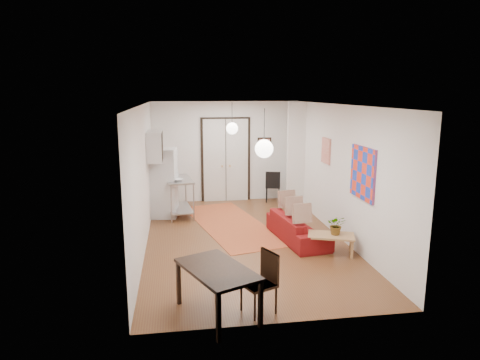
{
  "coord_description": "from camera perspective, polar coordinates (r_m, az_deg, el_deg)",
  "views": [
    {
      "loc": [
        -1.41,
        -8.78,
        3.16
      ],
      "look_at": [
        -0.04,
        0.36,
        1.25
      ],
      "focal_mm": 32.0,
      "sensor_mm": 36.0,
      "label": 1
    }
  ],
  "objects": [
    {
      "name": "black_side_chair",
      "position": [
        12.61,
        4.32,
        -0.38
      ],
      "size": [
        0.51,
        0.51,
        0.92
      ],
      "rotation": [
        0.0,
        0.0,
        2.89
      ],
      "color": "black",
      "rests_on": "floor"
    },
    {
      "name": "pendant_front",
      "position": [
        6.99,
        3.23,
        4.19
      ],
      "size": [
        0.3,
        0.3,
        0.8
      ],
      "color": "silver",
      "rests_on": "ceiling"
    },
    {
      "name": "kitchen_counter",
      "position": [
        11.15,
        -8.17,
        -1.5
      ],
      "size": [
        0.81,
        1.35,
        0.98
      ],
      "rotation": [
        0.0,
        0.0,
        0.14
      ],
      "color": "#A5A7A9",
      "rests_on": "floor"
    },
    {
      "name": "fridge",
      "position": [
        11.05,
        -10.08,
        -0.4
      ],
      "size": [
        0.7,
        0.7,
        1.77
      ],
      "primitive_type": "cube",
      "rotation": [
        0.0,
        0.0,
        -0.14
      ],
      "color": "silver",
      "rests_on": "floor"
    },
    {
      "name": "wall_left",
      "position": [
        8.97,
        -12.75,
        0.4
      ],
      "size": [
        0.02,
        7.0,
        2.9
      ],
      "primitive_type": "cube",
      "color": "silver",
      "rests_on": "floor"
    },
    {
      "name": "wall_cabinet",
      "position": [
        10.37,
        -11.29,
        4.47
      ],
      "size": [
        0.35,
        1.0,
        0.7
      ],
      "primitive_type": "cube",
      "color": "silver",
      "rests_on": "wall_left"
    },
    {
      "name": "stub_partition",
      "position": [
        11.92,
        7.47,
        3.32
      ],
      "size": [
        0.5,
        0.1,
        2.9
      ],
      "primitive_type": "cube",
      "color": "silver",
      "rests_on": "floor"
    },
    {
      "name": "floor",
      "position": [
        9.44,
        0.59,
        -7.88
      ],
      "size": [
        7.0,
        7.0,
        0.0
      ],
      "primitive_type": "plane",
      "color": "brown",
      "rests_on": "ground"
    },
    {
      "name": "poster_back",
      "position": [
        12.62,
        3.28,
        4.55
      ],
      "size": [
        0.4,
        0.03,
        0.5
      ],
      "primitive_type": "cube",
      "color": "red",
      "rests_on": "wall_back"
    },
    {
      "name": "sofa",
      "position": [
        9.37,
        7.71,
        -6.33
      ],
      "size": [
        1.01,
        2.01,
        0.56
      ],
      "primitive_type": "imported",
      "rotation": [
        0.0,
        0.0,
        1.71
      ],
      "color": "maroon",
      "rests_on": "floor"
    },
    {
      "name": "double_doors",
      "position": [
        12.47,
        -1.92,
        2.62
      ],
      "size": [
        1.44,
        0.06,
        2.5
      ],
      "primitive_type": "cube",
      "color": "silver",
      "rests_on": "wall_back"
    },
    {
      "name": "kilim_rug",
      "position": [
        10.46,
        -1.2,
        -5.89
      ],
      "size": [
        2.29,
        4.09,
        0.01
      ],
      "primitive_type": "cube",
      "rotation": [
        0.0,
        0.0,
        0.23
      ],
      "color": "#BF5F2F",
      "rests_on": "floor"
    },
    {
      "name": "coffee_table",
      "position": [
        8.7,
        12.05,
        -7.46
      ],
      "size": [
        1.01,
        0.77,
        0.4
      ],
      "rotation": [
        0.0,
        0.0,
        -0.34
      ],
      "color": "tan",
      "rests_on": "floor"
    },
    {
      "name": "pendant_back",
      "position": [
        10.91,
        -1.06,
        6.89
      ],
      "size": [
        0.3,
        0.3,
        0.8
      ],
      "color": "silver",
      "rests_on": "ceiling"
    },
    {
      "name": "dining_chair_near",
      "position": [
        6.4,
        2.36,
        -12.71
      ],
      "size": [
        0.56,
        0.67,
        0.9
      ],
      "rotation": [
        0.0,
        0.0,
        -1.15
      ],
      "color": "#331F10",
      "rests_on": "floor"
    },
    {
      "name": "wall_front",
      "position": [
        5.73,
        6.19,
        -5.75
      ],
      "size": [
        4.2,
        0.02,
        2.9
      ],
      "primitive_type": "cube",
      "color": "silver",
      "rests_on": "floor"
    },
    {
      "name": "potted_plant",
      "position": [
        8.66,
        12.74,
        -5.87
      ],
      "size": [
        0.43,
        0.4,
        0.39
      ],
      "primitive_type": "imported",
      "rotation": [
        0.0,
        0.0,
        -0.34
      ],
      "color": "#3E6C30",
      "rests_on": "coffee_table"
    },
    {
      "name": "bowl",
      "position": [
        10.77,
        -8.21,
        0.02
      ],
      "size": [
        0.28,
        0.28,
        0.06
      ],
      "primitive_type": "imported",
      "rotation": [
        0.0,
        0.0,
        0.24
      ],
      "color": "silver",
      "rests_on": "kitchen_counter"
    },
    {
      "name": "print_left",
      "position": [
        10.87,
        -11.98,
        5.03
      ],
      "size": [
        0.03,
        0.44,
        0.54
      ],
      "primitive_type": "cube",
      "color": "olive",
      "rests_on": "wall_left"
    },
    {
      "name": "ceiling",
      "position": [
        8.9,
        0.63,
        10.0
      ],
      "size": [
        4.2,
        7.0,
        0.02
      ],
      "primitive_type": "cube",
      "color": "white",
      "rests_on": "wall_back"
    },
    {
      "name": "painting_abstract",
      "position": [
        10.29,
        11.4,
        3.85
      ],
      "size": [
        0.05,
        0.5,
        0.6
      ],
      "primitive_type": "cube",
      "color": "#F2E8CA",
      "rests_on": "wall_right"
    },
    {
      "name": "wall_right",
      "position": [
        9.61,
        13.06,
        1.12
      ],
      "size": [
        0.02,
        7.0,
        2.9
      ],
      "primitive_type": "cube",
      "color": "silver",
      "rests_on": "floor"
    },
    {
      "name": "dining_table",
      "position": [
        6.19,
        -3.07,
        -12.31
      ],
      "size": [
        1.21,
        1.5,
        0.72
      ],
      "rotation": [
        0.0,
        0.0,
        0.42
      ],
      "color": "black",
      "rests_on": "floor"
    },
    {
      "name": "dining_chair_far",
      "position": [
        6.4,
        2.36,
        -12.71
      ],
      "size": [
        0.56,
        0.67,
        0.9
      ],
      "rotation": [
        0.0,
        0.0,
        -1.15
      ],
      "color": "#331F10",
      "rests_on": "floor"
    },
    {
      "name": "painting_popart",
      "position": [
        8.44,
        16.05,
        0.91
      ],
      "size": [
        0.05,
        1.0,
        1.0
      ],
      "primitive_type": "cube",
      "color": "red",
      "rests_on": "wall_right"
    },
    {
      "name": "wall_back",
      "position": [
        12.48,
        -1.95,
        3.79
      ],
      "size": [
        4.2,
        0.02,
        2.9
      ],
      "primitive_type": "cube",
      "color": "silver",
      "rests_on": "floor"
    },
    {
      "name": "soap_bottle",
      "position": [
        11.3,
        -8.5,
        0.93
      ],
      "size": [
        0.11,
        0.11,
        0.2
      ],
      "primitive_type": "imported",
      "rotation": [
        0.0,
        0.0,
        0.24
      ],
      "color": "#4F82AD",
      "rests_on": "kitchen_counter"
    }
  ]
}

